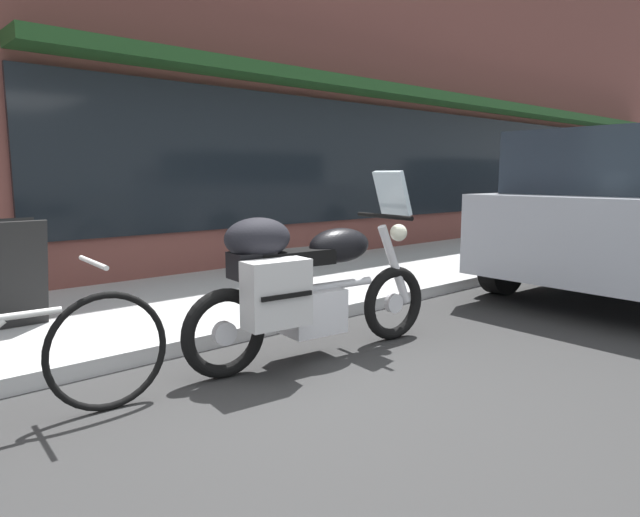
# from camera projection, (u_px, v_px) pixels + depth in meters

# --- Properties ---
(ground_plane) EXTENTS (80.00, 80.00, 0.00)m
(ground_plane) POSITION_uv_depth(u_px,v_px,m) (295.00, 404.00, 3.34)
(ground_plane) COLOR #2E2E2E
(storefront_building) EXTENTS (23.19, 0.90, 6.40)m
(storefront_building) POSITION_uv_depth(u_px,v_px,m) (466.00, 82.00, 10.85)
(storefront_building) COLOR brown
(storefront_building) RESTS_ON ground_plane
(sidewalk_curb) EXTENTS (30.00, 2.61, 0.12)m
(sidewalk_curb) POSITION_uv_depth(u_px,v_px,m) (564.00, 240.00, 11.15)
(sidewalk_curb) COLOR #ADADAD
(sidewalk_curb) RESTS_ON ground_plane
(touring_motorcycle) EXTENTS (2.13, 0.62, 1.38)m
(touring_motorcycle) POSITION_uv_depth(u_px,v_px,m) (306.00, 281.00, 4.03)
(touring_motorcycle) COLOR black
(touring_motorcycle) RESTS_ON ground_plane
(parked_bicycle) EXTENTS (1.71, 0.48, 0.94)m
(parked_bicycle) POSITION_uv_depth(u_px,v_px,m) (5.00, 365.00, 2.89)
(parked_bicycle) COLOR black
(parked_bicycle) RESTS_ON ground_plane
(sandwich_board_sign) EXTENTS (0.55, 0.40, 0.87)m
(sandwich_board_sign) POSITION_uv_depth(u_px,v_px,m) (7.00, 274.00, 4.51)
(sandwich_board_sign) COLOR black
(sandwich_board_sign) RESTS_ON sidewalk_curb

